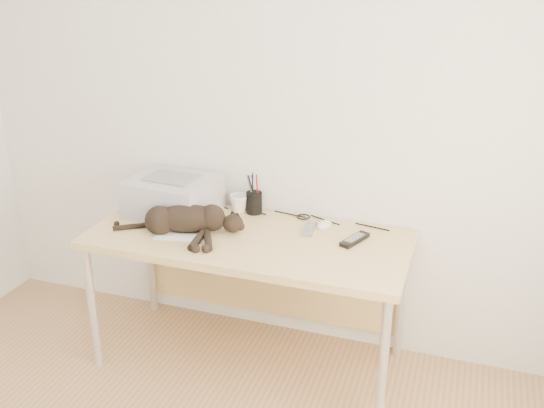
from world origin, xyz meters
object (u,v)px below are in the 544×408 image
at_px(desk, 254,252).
at_px(cat, 184,220).
at_px(printer, 173,196).
at_px(mouse, 324,222).
at_px(mug, 239,203).
at_px(pen_cup, 254,202).

bearing_deg(desk, cat, -154.39).
distance_m(printer, cat, 0.27).
height_order(printer, mouse, printer).
xyz_separation_m(desk, cat, (-0.32, -0.15, 0.20)).
xyz_separation_m(printer, mug, (0.33, 0.13, -0.05)).
distance_m(desk, cat, 0.40).
relative_size(cat, pen_cup, 3.00).
height_order(desk, printer, printer).
xyz_separation_m(desk, mouse, (0.33, 0.16, 0.15)).
height_order(desk, cat, cat).
distance_m(desk, pen_cup, 0.29).
xyz_separation_m(cat, pen_cup, (0.24, 0.36, -0.00)).
bearing_deg(mug, mouse, -4.21).
bearing_deg(printer, cat, -51.38).
height_order(cat, pen_cup, pen_cup).
bearing_deg(mouse, cat, -144.50).
bearing_deg(desk, pen_cup, 109.69).
xyz_separation_m(printer, cat, (0.17, -0.21, -0.03)).
bearing_deg(printer, mouse, 6.76).
distance_m(desk, mug, 0.31).
relative_size(cat, mouse, 5.71).
xyz_separation_m(pen_cup, mouse, (0.40, -0.05, -0.04)).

